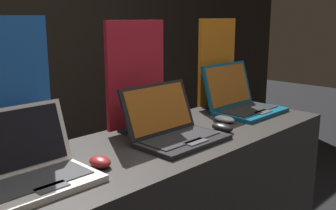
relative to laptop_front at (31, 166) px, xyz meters
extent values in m
cube|color=silver|center=(0.00, -0.06, -0.05)|extent=(0.36, 0.22, 0.02)
cube|color=#2D2D30|center=(0.00, -0.04, -0.03)|extent=(0.31, 0.15, 0.00)
cube|color=#3F3F42|center=(0.00, -0.12, -0.03)|extent=(0.10, 0.05, 0.00)
cube|color=silver|center=(0.00, 0.09, 0.07)|extent=(0.36, 0.08, 0.21)
cube|color=black|center=(0.00, 0.08, 0.07)|extent=(0.32, 0.06, 0.19)
ellipsoid|color=maroon|center=(0.23, -0.05, -0.04)|extent=(0.07, 0.09, 0.04)
cube|color=black|center=(0.00, 0.18, -0.04)|extent=(0.20, 0.07, 0.02)
cube|color=#1E59B2|center=(0.00, 0.18, 0.22)|extent=(0.36, 0.02, 0.50)
cube|color=black|center=(0.63, -0.08, -0.05)|extent=(0.38, 0.22, 0.02)
cube|color=black|center=(0.63, -0.07, -0.03)|extent=(0.34, 0.16, 0.00)
cube|color=#3F3F42|center=(0.63, -0.15, -0.03)|extent=(0.11, 0.05, 0.00)
cube|color=black|center=(0.63, 0.07, 0.07)|extent=(0.38, 0.09, 0.21)
cube|color=#A5591E|center=(0.63, 0.06, 0.07)|extent=(0.35, 0.07, 0.18)
ellipsoid|color=black|center=(0.88, -0.10, -0.04)|extent=(0.06, 0.11, 0.04)
cube|color=black|center=(0.63, 0.21, -0.04)|extent=(0.18, 0.07, 0.02)
cube|color=red|center=(0.63, 0.21, 0.21)|extent=(0.33, 0.02, 0.48)
cube|color=#0F5170|center=(1.27, 0.00, -0.05)|extent=(0.39, 0.25, 0.02)
cube|color=black|center=(1.27, 0.02, -0.03)|extent=(0.35, 0.17, 0.00)
cube|color=#3F3F42|center=(1.27, -0.08, -0.03)|extent=(0.11, 0.05, 0.00)
cube|color=#0F5170|center=(1.27, 0.16, 0.08)|extent=(0.39, 0.08, 0.24)
cube|color=#A5591E|center=(1.27, 0.15, 0.09)|extent=(0.35, 0.07, 0.21)
ellipsoid|color=#B2B2B7|center=(1.03, 0.00, -0.04)|extent=(0.06, 0.11, 0.03)
cube|color=black|center=(1.27, 0.24, -0.04)|extent=(0.17, 0.07, 0.02)
cube|color=orange|center=(1.27, 0.24, 0.21)|extent=(0.31, 0.02, 0.48)
camera|label=1|loc=(-0.54, -1.13, 0.47)|focal=42.00mm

